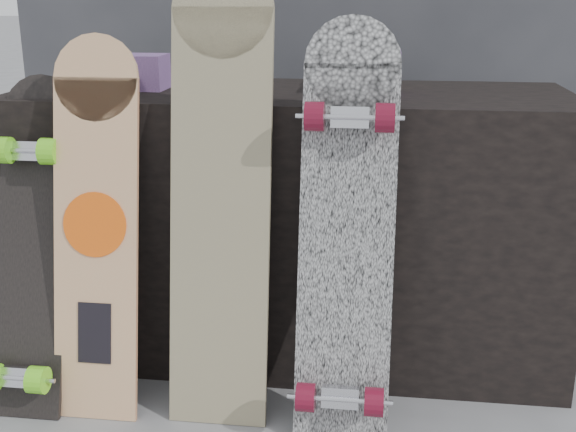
# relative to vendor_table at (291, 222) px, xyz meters

# --- Properties ---
(ground) EXTENTS (60.00, 60.00, 0.00)m
(ground) POSITION_rel_vendor_table_xyz_m (0.00, -0.50, -0.40)
(ground) COLOR slate
(ground) RESTS_ON ground
(vendor_table) EXTENTS (1.60, 0.60, 0.80)m
(vendor_table) POSITION_rel_vendor_table_xyz_m (0.00, 0.00, 0.00)
(vendor_table) COLOR black
(vendor_table) RESTS_ON ground
(merch_box_purple) EXTENTS (0.18, 0.12, 0.10)m
(merch_box_purple) POSITION_rel_vendor_table_xyz_m (-0.46, -0.02, 0.45)
(merch_box_purple) COLOR #593873
(merch_box_purple) RESTS_ON vendor_table
(merch_box_small) EXTENTS (0.14, 0.14, 0.12)m
(merch_box_small) POSITION_rel_vendor_table_xyz_m (0.24, -0.04, 0.46)
(merch_box_small) COLOR #593873
(merch_box_small) RESTS_ON vendor_table
(merch_box_flat) EXTENTS (0.22, 0.10, 0.06)m
(merch_box_flat) POSITION_rel_vendor_table_xyz_m (0.19, 0.14, 0.43)
(merch_box_flat) COLOR #D1B78C
(merch_box_flat) RESTS_ON vendor_table
(longboard_geisha) EXTENTS (0.22, 0.22, 0.98)m
(longboard_geisha) POSITION_rel_vendor_table_xyz_m (-0.46, -0.40, 0.12)
(longboard_geisha) COLOR beige
(longboard_geisha) RESTS_ON ground
(longboard_celtic) EXTENTS (0.25, 0.24, 1.17)m
(longboard_celtic) POSITION_rel_vendor_table_xyz_m (-0.13, -0.37, 0.22)
(longboard_celtic) COLOR beige
(longboard_celtic) RESTS_ON ground
(longboard_cascadia) EXTENTS (0.23, 0.31, 1.03)m
(longboard_cascadia) POSITION_rel_vendor_table_xyz_m (0.19, -0.43, 0.13)
(longboard_cascadia) COLOR silver
(longboard_cascadia) RESTS_ON ground
(skateboard_dark) EXTENTS (0.20, 0.36, 0.87)m
(skateboard_dark) POSITION_rel_vendor_table_xyz_m (-0.65, -0.39, 0.04)
(skateboard_dark) COLOR black
(skateboard_dark) RESTS_ON ground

